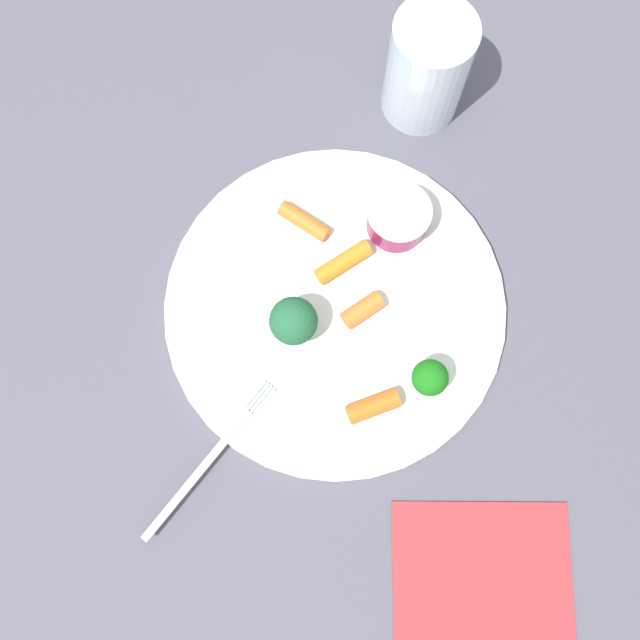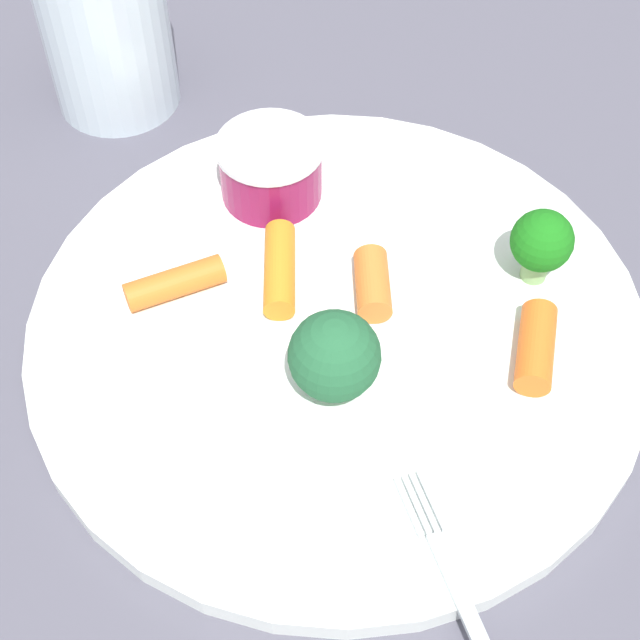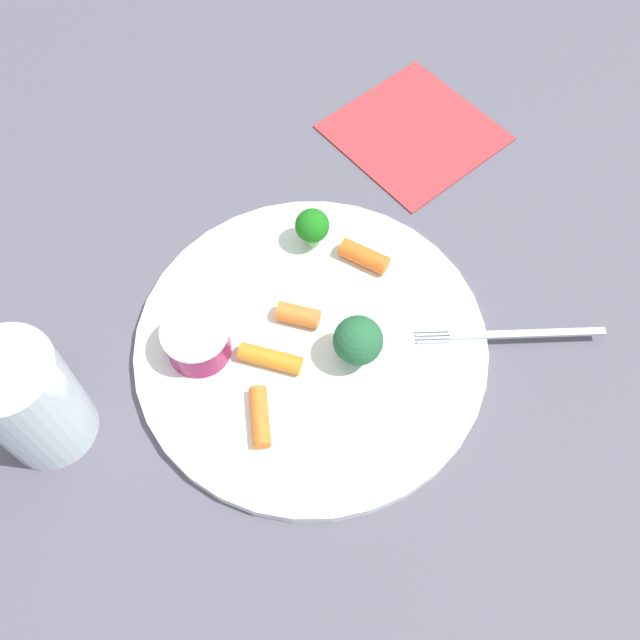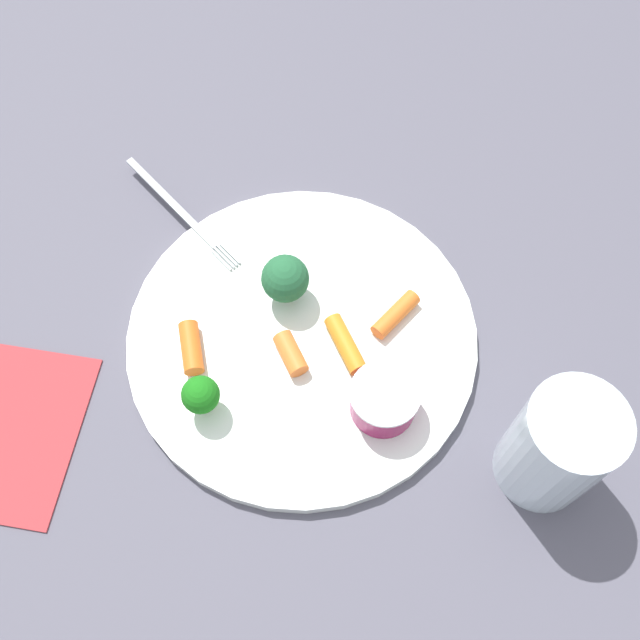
{
  "view_description": "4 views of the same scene",
  "coord_description": "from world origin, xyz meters",
  "px_view_note": "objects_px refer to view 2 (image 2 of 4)",
  "views": [
    {
      "loc": [
        0.15,
        -0.04,
        0.63
      ],
      "look_at": [
        0.01,
        -0.02,
        0.02
      ],
      "focal_mm": 41.2,
      "sensor_mm": 36.0,
      "label": 1
    },
    {
      "loc": [
        0.09,
        -0.26,
        0.38
      ],
      "look_at": [
        -0.0,
        -0.01,
        0.03
      ],
      "focal_mm": 53.6,
      "sensor_mm": 36.0,
      "label": 2
    },
    {
      "loc": [
        -0.22,
        -0.18,
        0.56
      ],
      "look_at": [
        0.02,
        0.0,
        0.02
      ],
      "focal_mm": 40.96,
      "sensor_mm": 36.0,
      "label": 3
    },
    {
      "loc": [
        -0.01,
        0.28,
        0.59
      ],
      "look_at": [
        -0.02,
        -0.01,
        0.03
      ],
      "focal_mm": 42.05,
      "sensor_mm": 36.0,
      "label": 4
    }
  ],
  "objects_px": {
    "carrot_stick_2": "(175,283)",
    "drinking_glass": "(104,18)",
    "carrot_stick_3": "(373,284)",
    "carrot_stick_1": "(536,347)",
    "sauce_cup": "(271,169)",
    "carrot_stick_0": "(280,269)",
    "broccoli_floret_0": "(542,243)",
    "broccoli_floret_1": "(334,356)",
    "plate": "(337,329)"
  },
  "relations": [
    {
      "from": "broccoli_floret_0",
      "to": "carrot_stick_1",
      "type": "bearing_deg",
      "value": -75.82
    },
    {
      "from": "broccoli_floret_1",
      "to": "carrot_stick_2",
      "type": "height_order",
      "value": "broccoli_floret_1"
    },
    {
      "from": "sauce_cup",
      "to": "broccoli_floret_1",
      "type": "bearing_deg",
      "value": -54.21
    },
    {
      "from": "carrot_stick_3",
      "to": "drinking_glass",
      "type": "xyz_separation_m",
      "value": [
        -0.2,
        0.1,
        0.04
      ]
    },
    {
      "from": "plate",
      "to": "carrot_stick_2",
      "type": "height_order",
      "value": "carrot_stick_2"
    },
    {
      "from": "broccoli_floret_1",
      "to": "carrot_stick_0",
      "type": "relative_size",
      "value": 0.93
    },
    {
      "from": "sauce_cup",
      "to": "carrot_stick_0",
      "type": "height_order",
      "value": "sauce_cup"
    },
    {
      "from": "carrot_stick_0",
      "to": "broccoli_floret_0",
      "type": "bearing_deg",
      "value": 22.73
    },
    {
      "from": "plate",
      "to": "sauce_cup",
      "type": "xyz_separation_m",
      "value": [
        -0.06,
        0.07,
        0.02
      ]
    },
    {
      "from": "carrot_stick_1",
      "to": "carrot_stick_2",
      "type": "distance_m",
      "value": 0.17
    },
    {
      "from": "broccoli_floret_1",
      "to": "carrot_stick_2",
      "type": "bearing_deg",
      "value": 164.51
    },
    {
      "from": "carrot_stick_1",
      "to": "carrot_stick_3",
      "type": "bearing_deg",
      "value": 174.58
    },
    {
      "from": "carrot_stick_0",
      "to": "carrot_stick_3",
      "type": "xyz_separation_m",
      "value": [
        0.05,
        0.01,
        0.0
      ]
    },
    {
      "from": "carrot_stick_2",
      "to": "carrot_stick_3",
      "type": "xyz_separation_m",
      "value": [
        0.09,
        0.03,
        0.0
      ]
    },
    {
      "from": "plate",
      "to": "broccoli_floret_0",
      "type": "xyz_separation_m",
      "value": [
        0.08,
        0.06,
        0.03
      ]
    },
    {
      "from": "plate",
      "to": "drinking_glass",
      "type": "xyz_separation_m",
      "value": [
        -0.19,
        0.12,
        0.05
      ]
    },
    {
      "from": "carrot_stick_2",
      "to": "carrot_stick_3",
      "type": "distance_m",
      "value": 0.1
    },
    {
      "from": "plate",
      "to": "drinking_glass",
      "type": "bearing_deg",
      "value": 147.54
    },
    {
      "from": "broccoli_floret_1",
      "to": "carrot_stick_1",
      "type": "relative_size",
      "value": 1.1
    },
    {
      "from": "sauce_cup",
      "to": "drinking_glass",
      "type": "xyz_separation_m",
      "value": [
        -0.12,
        0.05,
        0.03
      ]
    },
    {
      "from": "broccoli_floret_1",
      "to": "carrot_stick_0",
      "type": "height_order",
      "value": "broccoli_floret_1"
    },
    {
      "from": "carrot_stick_3",
      "to": "drinking_glass",
      "type": "relative_size",
      "value": 0.33
    },
    {
      "from": "sauce_cup",
      "to": "carrot_stick_0",
      "type": "bearing_deg",
      "value": -62.73
    },
    {
      "from": "carrot_stick_1",
      "to": "carrot_stick_0",
      "type": "bearing_deg",
      "value": 179.89
    },
    {
      "from": "carrot_stick_2",
      "to": "carrot_stick_3",
      "type": "height_order",
      "value": "carrot_stick_3"
    },
    {
      "from": "sauce_cup",
      "to": "broccoli_floret_0",
      "type": "distance_m",
      "value": 0.14
    },
    {
      "from": "sauce_cup",
      "to": "broccoli_floret_1",
      "type": "height_order",
      "value": "broccoli_floret_1"
    },
    {
      "from": "sauce_cup",
      "to": "carrot_stick_1",
      "type": "bearing_deg",
      "value": -19.14
    },
    {
      "from": "broccoli_floret_0",
      "to": "sauce_cup",
      "type": "bearing_deg",
      "value": 177.87
    },
    {
      "from": "sauce_cup",
      "to": "broccoli_floret_0",
      "type": "xyz_separation_m",
      "value": [
        0.14,
        -0.01,
        0.01
      ]
    },
    {
      "from": "carrot_stick_2",
      "to": "carrot_stick_3",
      "type": "relative_size",
      "value": 1.34
    },
    {
      "from": "broccoli_floret_1",
      "to": "carrot_stick_1",
      "type": "xyz_separation_m",
      "value": [
        0.08,
        0.05,
        -0.02
      ]
    },
    {
      "from": "carrot_stick_2",
      "to": "carrot_stick_0",
      "type": "bearing_deg",
      "value": 31.23
    },
    {
      "from": "carrot_stick_1",
      "to": "plate",
      "type": "bearing_deg",
      "value": -171.46
    },
    {
      "from": "drinking_glass",
      "to": "carrot_stick_2",
      "type": "bearing_deg",
      "value": -51.03
    },
    {
      "from": "carrot_stick_2",
      "to": "broccoli_floret_1",
      "type": "bearing_deg",
      "value": -15.49
    },
    {
      "from": "sauce_cup",
      "to": "carrot_stick_1",
      "type": "relative_size",
      "value": 1.26
    },
    {
      "from": "carrot_stick_0",
      "to": "carrot_stick_3",
      "type": "bearing_deg",
      "value": 9.45
    },
    {
      "from": "carrot_stick_1",
      "to": "drinking_glass",
      "type": "relative_size",
      "value": 0.4
    },
    {
      "from": "broccoli_floret_1",
      "to": "carrot_stick_3",
      "type": "xyz_separation_m",
      "value": [
        -0.0,
        0.06,
        -0.02
      ]
    },
    {
      "from": "carrot_stick_0",
      "to": "carrot_stick_3",
      "type": "relative_size",
      "value": 1.44
    },
    {
      "from": "broccoli_floret_1",
      "to": "carrot_stick_2",
      "type": "relative_size",
      "value": 1.01
    },
    {
      "from": "carrot_stick_1",
      "to": "carrot_stick_3",
      "type": "relative_size",
      "value": 1.22
    },
    {
      "from": "carrot_stick_1",
      "to": "drinking_glass",
      "type": "height_order",
      "value": "drinking_glass"
    },
    {
      "from": "broccoli_floret_1",
      "to": "carrot_stick_2",
      "type": "distance_m",
      "value": 0.1
    },
    {
      "from": "sauce_cup",
      "to": "broccoli_floret_1",
      "type": "xyz_separation_m",
      "value": [
        0.08,
        -0.11,
        0.01
      ]
    },
    {
      "from": "carrot_stick_1",
      "to": "drinking_glass",
      "type": "xyz_separation_m",
      "value": [
        -0.28,
        0.1,
        0.04
      ]
    },
    {
      "from": "broccoli_floret_0",
      "to": "broccoli_floret_1",
      "type": "relative_size",
      "value": 0.84
    },
    {
      "from": "carrot_stick_2",
      "to": "drinking_glass",
      "type": "bearing_deg",
      "value": 128.97
    },
    {
      "from": "broccoli_floret_1",
      "to": "drinking_glass",
      "type": "xyz_separation_m",
      "value": [
        -0.2,
        0.16,
        0.02
      ]
    }
  ]
}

